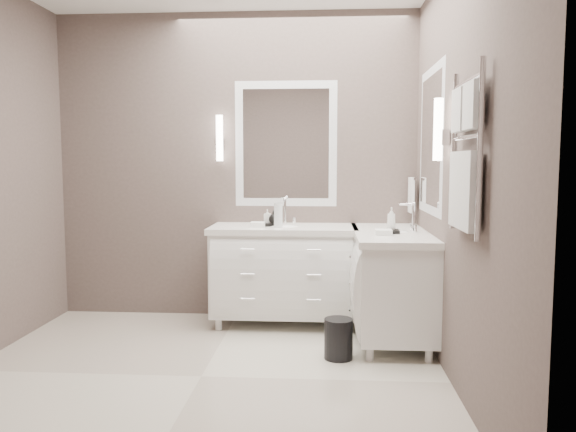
# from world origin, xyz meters

# --- Properties ---
(floor) EXTENTS (3.20, 3.00, 0.01)m
(floor) POSITION_xyz_m (0.00, 0.00, -0.01)
(floor) COLOR beige
(floor) RESTS_ON ground
(wall_back) EXTENTS (3.20, 0.01, 2.70)m
(wall_back) POSITION_xyz_m (0.00, 1.50, 1.35)
(wall_back) COLOR #524642
(wall_back) RESTS_ON floor
(wall_front) EXTENTS (3.20, 0.01, 2.70)m
(wall_front) POSITION_xyz_m (0.00, -1.50, 1.35)
(wall_front) COLOR #524642
(wall_front) RESTS_ON floor
(wall_right) EXTENTS (0.01, 3.00, 2.70)m
(wall_right) POSITION_xyz_m (1.60, 0.00, 1.35)
(wall_right) COLOR #524642
(wall_right) RESTS_ON floor
(vanity_back) EXTENTS (1.24, 0.59, 0.97)m
(vanity_back) POSITION_xyz_m (0.45, 1.23, 0.49)
(vanity_back) COLOR white
(vanity_back) RESTS_ON floor
(vanity_right) EXTENTS (0.59, 1.24, 0.97)m
(vanity_right) POSITION_xyz_m (1.33, 0.90, 0.49)
(vanity_right) COLOR white
(vanity_right) RESTS_ON floor
(mirror_back) EXTENTS (0.90, 0.02, 1.10)m
(mirror_back) POSITION_xyz_m (0.45, 1.49, 1.55)
(mirror_back) COLOR white
(mirror_back) RESTS_ON wall_back
(mirror_right) EXTENTS (0.02, 0.90, 1.10)m
(mirror_right) POSITION_xyz_m (1.59, 0.80, 1.55)
(mirror_right) COLOR white
(mirror_right) RESTS_ON wall_right
(sconce_back) EXTENTS (0.06, 0.06, 0.40)m
(sconce_back) POSITION_xyz_m (-0.13, 1.43, 1.59)
(sconce_back) COLOR white
(sconce_back) RESTS_ON wall_back
(sconce_right) EXTENTS (0.06, 0.06, 0.40)m
(sconce_right) POSITION_xyz_m (1.53, 0.22, 1.59)
(sconce_right) COLOR white
(sconce_right) RESTS_ON wall_right
(towel_bar_corner) EXTENTS (0.03, 0.22, 0.30)m
(towel_bar_corner) POSITION_xyz_m (1.54, 1.36, 1.12)
(towel_bar_corner) COLOR white
(towel_bar_corner) RESTS_ON wall_right
(towel_ladder) EXTENTS (0.06, 0.58, 0.90)m
(towel_ladder) POSITION_xyz_m (1.55, -0.40, 1.39)
(towel_ladder) COLOR white
(towel_ladder) RESTS_ON wall_right
(waste_bin) EXTENTS (0.22, 0.22, 0.29)m
(waste_bin) POSITION_xyz_m (0.90, 0.40, 0.14)
(waste_bin) COLOR black
(waste_bin) RESTS_ON floor
(amenity_tray_back) EXTENTS (0.18, 0.14, 0.02)m
(amenity_tray_back) POSITION_xyz_m (0.34, 1.24, 0.86)
(amenity_tray_back) COLOR black
(amenity_tray_back) RESTS_ON vanity_back
(amenity_tray_right) EXTENTS (0.13, 0.16, 0.02)m
(amenity_tray_right) POSITION_xyz_m (1.31, 0.82, 0.86)
(amenity_tray_right) COLOR black
(amenity_tray_right) RESTS_ON vanity_right
(water_bottle) EXTENTS (0.09, 0.09, 0.20)m
(water_bottle) POSITION_xyz_m (0.41, 1.12, 0.95)
(water_bottle) COLOR silver
(water_bottle) RESTS_ON vanity_back
(soap_bottle_a) EXTENTS (0.06, 0.06, 0.12)m
(soap_bottle_a) POSITION_xyz_m (0.31, 1.26, 0.93)
(soap_bottle_a) COLOR white
(soap_bottle_a) RESTS_ON amenity_tray_back
(soap_bottle_b) EXTENTS (0.11, 0.11, 0.11)m
(soap_bottle_b) POSITION_xyz_m (0.37, 1.21, 0.93)
(soap_bottle_b) COLOR black
(soap_bottle_b) RESTS_ON amenity_tray_back
(soap_bottle_c) EXTENTS (0.07, 0.07, 0.17)m
(soap_bottle_c) POSITION_xyz_m (1.31, 0.82, 0.96)
(soap_bottle_c) COLOR white
(soap_bottle_c) RESTS_ON amenity_tray_right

